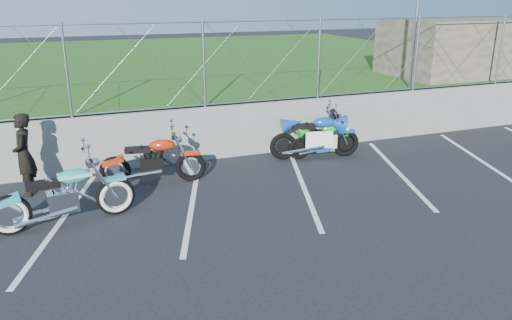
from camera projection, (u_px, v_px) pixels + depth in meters
name	position (u px, v px, depth m)	size (l,w,h in m)	color
ground	(206.00, 222.00, 8.85)	(90.00, 90.00, 0.00)	black
retaining_wall	(165.00, 137.00, 11.74)	(30.00, 0.22, 1.30)	slate
grass_field	(117.00, 76.00, 20.60)	(30.00, 20.00, 1.30)	#214A13
stone_building	(464.00, 46.00, 16.62)	(5.00, 3.00, 1.80)	brown
chain_link_fence	(161.00, 67.00, 11.22)	(28.00, 0.03, 2.00)	gray
sign_pole	(415.00, 34.00, 13.88)	(0.08, 0.08, 3.00)	gray
parking_lines	(250.00, 193.00, 10.14)	(18.29, 4.31, 0.01)	silver
cruiser_turquoise	(66.00, 198.00, 8.64)	(2.46, 0.78, 1.23)	black
naked_orange	(154.00, 162.00, 10.53)	(2.21, 0.75, 1.11)	black
sportbike_green	(324.00, 141.00, 12.30)	(1.82, 0.65, 0.94)	black
sportbike_blue	(316.00, 138.00, 12.19)	(2.24, 0.80, 1.17)	black
person_standing	(24.00, 155.00, 9.85)	(0.60, 0.40, 1.66)	black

